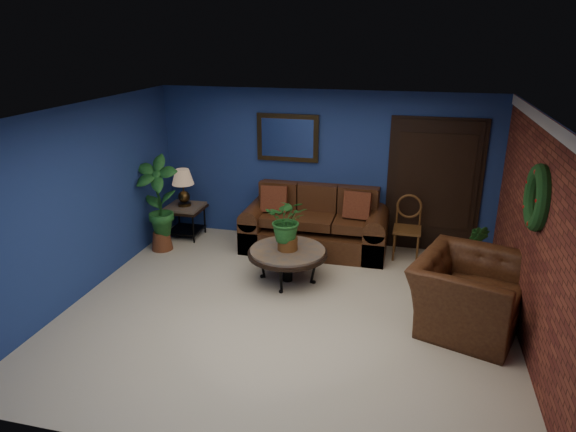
% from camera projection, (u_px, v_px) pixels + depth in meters
% --- Properties ---
extents(floor, '(5.50, 5.50, 0.00)m').
position_uv_depth(floor, '(287.00, 311.00, 6.50)').
color(floor, beige).
rests_on(floor, ground).
extents(wall_back, '(5.50, 0.04, 2.50)m').
position_uv_depth(wall_back, '(324.00, 168.00, 8.36)').
color(wall_back, navy).
rests_on(wall_back, ground).
extents(wall_left, '(0.04, 5.00, 2.50)m').
position_uv_depth(wall_left, '(83.00, 201.00, 6.69)').
color(wall_left, navy).
rests_on(wall_left, ground).
extents(wall_right_brick, '(0.04, 5.00, 2.50)m').
position_uv_depth(wall_right_brick, '(538.00, 240.00, 5.46)').
color(wall_right_brick, maroon).
rests_on(wall_right_brick, ground).
extents(ceiling, '(5.50, 5.00, 0.02)m').
position_uv_depth(ceiling, '(287.00, 112.00, 5.65)').
color(ceiling, white).
rests_on(ceiling, wall_back).
extents(crown_molding, '(0.03, 5.00, 0.14)m').
position_uv_depth(crown_molding, '(554.00, 129.00, 5.07)').
color(crown_molding, white).
rests_on(crown_molding, wall_right_brick).
extents(wall_mirror, '(1.02, 0.06, 0.77)m').
position_uv_depth(wall_mirror, '(288.00, 138.00, 8.30)').
color(wall_mirror, '#412E15').
rests_on(wall_mirror, wall_back).
extents(closet_door, '(1.44, 0.06, 2.18)m').
position_uv_depth(closet_door, '(434.00, 187.00, 8.01)').
color(closet_door, black).
rests_on(closet_door, wall_back).
extents(wreath, '(0.16, 0.72, 0.72)m').
position_uv_depth(wreath, '(537.00, 198.00, 5.37)').
color(wreath, black).
rests_on(wreath, wall_right_brick).
extents(sofa, '(2.28, 0.98, 1.03)m').
position_uv_depth(sofa, '(315.00, 228.00, 8.30)').
color(sofa, '#492B15').
rests_on(sofa, ground).
extents(coffee_table, '(1.12, 1.12, 0.48)m').
position_uv_depth(coffee_table, '(288.00, 253.00, 7.17)').
color(coffee_table, '#554E4A').
rests_on(coffee_table, ground).
extents(end_table, '(0.61, 0.61, 0.56)m').
position_uv_depth(end_table, '(185.00, 213.00, 8.74)').
color(end_table, '#554E4A').
rests_on(end_table, ground).
extents(table_lamp, '(0.37, 0.37, 0.61)m').
position_uv_depth(table_lamp, '(183.00, 183.00, 8.57)').
color(table_lamp, '#412E15').
rests_on(table_lamp, end_table).
extents(side_chair, '(0.42, 0.42, 0.98)m').
position_uv_depth(side_chair, '(408.00, 223.00, 7.94)').
color(side_chair, brown).
rests_on(side_chair, ground).
extents(armchair, '(1.52, 1.62, 0.86)m').
position_uv_depth(armchair, '(468.00, 293.00, 6.05)').
color(armchair, '#492B15').
rests_on(armchair, ground).
extents(coffee_plant, '(0.60, 0.53, 0.76)m').
position_uv_depth(coffee_plant, '(288.00, 221.00, 7.01)').
color(coffee_plant, '#5C3517').
rests_on(coffee_plant, coffee_table).
extents(floor_plant, '(0.41, 0.36, 0.79)m').
position_uv_depth(floor_plant, '(474.00, 249.00, 7.34)').
color(floor_plant, '#5C3517').
rests_on(floor_plant, ground).
extents(tall_plant, '(0.70, 0.49, 1.54)m').
position_uv_depth(tall_plant, '(158.00, 200.00, 8.08)').
color(tall_plant, brown).
rests_on(tall_plant, ground).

